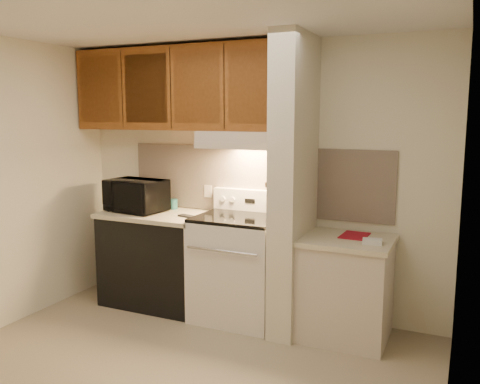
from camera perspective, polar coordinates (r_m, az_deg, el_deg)
The scene contains 49 objects.
floor at distance 3.89m, azimuth -7.67°, elevation -19.79°, with size 3.60×3.60×0.00m, color tan.
ceiling at distance 3.48m, azimuth -8.56°, elevation 19.41°, with size 3.60×3.60×0.00m, color white.
wall_back at distance 4.79m, azimuth 1.60°, elevation 1.54°, with size 3.60×0.02×2.50m, color #EDE6CC.
wall_right at distance 2.94m, azimuth 23.11°, elevation -3.79°, with size 0.02×3.00×2.50m, color #EDE6CC.
backsplash at distance 4.78m, azimuth 1.55°, elevation 1.35°, with size 2.60×0.02×0.63m, color beige.
range_body at distance 4.65m, azimuth -0.11°, elevation -8.67°, with size 0.76×0.65×0.92m, color silver.
oven_window at distance 4.36m, azimuth -1.87°, elevation -9.30°, with size 0.50×0.01×0.30m, color black.
oven_handle at distance 4.26m, azimuth -2.12°, elevation -6.63°, with size 0.02×0.02×0.65m, color silver.
cooktop at distance 4.53m, azimuth -0.12°, elevation -2.92°, with size 0.74×0.64×0.03m, color black.
range_backguard at distance 4.76m, azimuth 1.31°, elevation -0.93°, with size 0.76×0.08×0.20m, color silver.
range_display at distance 4.72m, azimuth 1.11°, elevation -1.01°, with size 0.10×0.01×0.04m, color black.
range_knob_left_outer at distance 4.84m, azimuth -1.95°, elevation -0.78°, with size 0.05×0.05×0.02m, color silver.
range_knob_left_inner at distance 4.79m, azimuth -0.88°, elevation -0.86°, with size 0.05×0.05×0.02m, color silver.
range_knob_right_inner at distance 4.65m, azimuth 3.13°, elevation -1.17°, with size 0.05×0.05×0.02m, color silver.
range_knob_right_outer at distance 4.62m, azimuth 4.29°, elevation -1.26°, with size 0.05×0.05×0.02m, color silver.
dishwasher_front at distance 5.07m, azimuth -9.22°, elevation -7.56°, with size 1.00×0.63×0.87m, color black.
left_countertop at distance 4.97m, azimuth -9.35°, elevation -2.51°, with size 1.04×0.67×0.04m, color beige.
spoon_rest at distance 4.70m, azimuth -5.75°, elevation -2.75°, with size 0.23×0.07×0.02m, color black.
teal_jar at distance 5.11m, azimuth -7.53°, elevation -1.36°, with size 0.09×0.09×0.10m, color #266668.
outlet at distance 4.99m, azimuth -3.60°, elevation 0.09°, with size 0.08×0.01×0.12m, color beige.
microwave at distance 5.04m, azimuth -11.60°, elevation -0.39°, with size 0.56×0.38×0.31m, color black.
partition_pillar at distance 4.28m, azimuth 6.07°, elevation 0.64°, with size 0.22×0.70×2.50m, color beige.
pillar_trim at distance 4.31m, azimuth 4.62°, elevation 1.39°, with size 0.01×0.70×0.04m, color brown.
knife_strip at distance 4.27m, azimuth 4.32°, elevation 1.58°, with size 0.02×0.42×0.04m, color black.
knife_blade_a at distance 4.15m, azimuth 3.45°, elevation -0.01°, with size 0.01×0.04×0.16m, color silver.
knife_handle_a at distance 4.12m, azimuth 3.44°, elevation 2.04°, with size 0.02×0.02×0.10m, color black.
knife_blade_b at distance 4.21m, azimuth 3.78°, elevation -0.02°, with size 0.01×0.04×0.18m, color silver.
knife_handle_b at distance 4.19m, azimuth 3.81°, elevation 2.15°, with size 0.02×0.02×0.10m, color black.
knife_blade_c at distance 4.27m, azimuth 4.09°, elevation -0.03°, with size 0.01×0.04×0.20m, color silver.
knife_handle_c at distance 4.27m, azimuth 4.23°, elevation 2.27°, with size 0.02×0.02×0.10m, color black.
knife_blade_d at distance 4.37m, azimuth 4.58°, elevation 0.43°, with size 0.01×0.04×0.16m, color silver.
knife_handle_d at distance 4.35m, azimuth 4.60°, elevation 2.38°, with size 0.02×0.02×0.10m, color black.
knife_blade_e at distance 4.44m, azimuth 4.91°, elevation 0.43°, with size 0.01×0.04×0.18m, color silver.
knife_handle_e at distance 4.42m, azimuth 4.91°, elevation 2.47°, with size 0.02×0.02×0.10m, color black.
oven_mitt at distance 4.50m, azimuth 5.14°, elevation -0.30°, with size 0.03×0.09×0.22m, color slate.
right_cab_base at distance 4.37m, azimuth 11.73°, elevation -10.78°, with size 0.70×0.60×0.81m, color beige.
right_countertop at distance 4.24m, azimuth 11.90°, elevation -5.36°, with size 0.74×0.64×0.04m, color beige.
red_folder at distance 4.32m, azimuth 12.74°, elevation -4.79°, with size 0.21×0.28×0.01m, color maroon.
white_box at distance 4.10m, azimuth 14.63°, elevation -5.40°, with size 0.15×0.10×0.04m, color white.
range_hood at distance 4.55m, azimuth 0.54°, elevation 5.91°, with size 0.78×0.44×0.15m, color beige.
hood_lip at distance 4.36m, azimuth -0.59°, elevation 5.19°, with size 0.78×0.04×0.06m, color beige.
upper_cabinets at distance 4.91m, azimuth -6.76°, elevation 11.43°, with size 2.18×0.33×0.77m, color brown.
cab_door_a at distance 5.25m, azimuth -15.49°, elevation 11.00°, with size 0.46×0.01×0.63m, color brown.
cab_gap_a at distance 5.08m, azimuth -13.09°, elevation 11.18°, with size 0.01×0.01×0.73m, color black.
cab_door_b at distance 4.92m, azimuth -10.51°, elevation 11.34°, with size 0.46×0.01×0.63m, color brown.
cab_gap_b at distance 4.77m, azimuth -7.78°, elevation 11.49°, with size 0.01×0.01×0.73m, color black.
cab_door_c at distance 4.63m, azimuth -4.86°, elevation 11.62°, with size 0.46×0.01×0.63m, color brown.
cab_gap_c at distance 4.51m, azimuth -1.78°, elevation 11.73°, with size 0.01×0.01×0.73m, color black.
cab_door_d at distance 4.39m, azimuth 1.48°, elevation 11.81°, with size 0.46×0.01×0.63m, color brown.
Camera 1 is at (1.84, -2.87, 1.85)m, focal length 38.00 mm.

